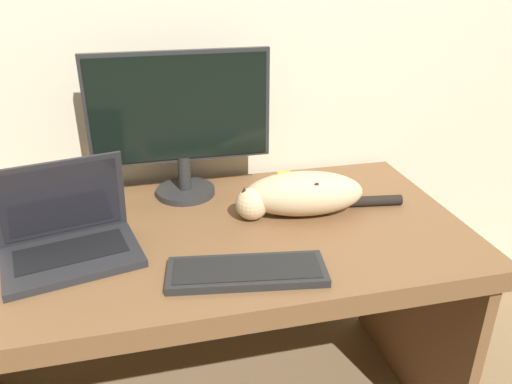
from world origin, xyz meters
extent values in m
cube|color=brown|center=(0.00, 0.37, 0.69)|extent=(1.55, 0.75, 0.06)
cube|color=brown|center=(0.73, 0.37, 0.33)|extent=(0.04, 0.69, 0.66)
cylinder|color=#282828|center=(0.01, 0.63, 0.73)|extent=(0.19, 0.19, 0.02)
cylinder|color=#282828|center=(0.01, 0.63, 0.79)|extent=(0.04, 0.04, 0.11)
cube|color=#282828|center=(0.01, 0.64, 1.00)|extent=(0.56, 0.02, 0.34)
cube|color=black|center=(0.01, 0.63, 1.00)|extent=(0.53, 0.01, 0.32)
cube|color=#232326|center=(-0.32, 0.30, 0.73)|extent=(0.37, 0.29, 0.02)
cube|color=black|center=(-0.32, 0.32, 0.74)|extent=(0.29, 0.18, 0.00)
cube|color=#232326|center=(-0.34, 0.40, 0.85)|extent=(0.33, 0.12, 0.22)
cube|color=black|center=(-0.34, 0.39, 0.85)|extent=(0.30, 0.10, 0.20)
cube|color=black|center=(0.10, 0.14, 0.73)|extent=(0.40, 0.19, 0.02)
cube|color=black|center=(0.10, 0.14, 0.74)|extent=(0.37, 0.16, 0.00)
ellipsoid|color=#D1B284|center=(0.34, 0.42, 0.78)|extent=(0.37, 0.20, 0.13)
ellipsoid|color=black|center=(0.35, 0.42, 0.82)|extent=(0.17, 0.14, 0.05)
sphere|color=#D1B284|center=(0.18, 0.42, 0.76)|extent=(0.10, 0.10, 0.10)
cone|color=black|center=(0.16, 0.42, 0.80)|extent=(0.03, 0.03, 0.03)
cone|color=black|center=(0.20, 0.42, 0.80)|extent=(0.03, 0.03, 0.03)
cylinder|color=black|center=(0.57, 0.41, 0.73)|extent=(0.17, 0.05, 0.03)
cube|color=gold|center=(0.34, 0.61, 0.74)|extent=(0.05, 0.05, 0.05)
camera|label=1|loc=(-0.11, -0.85, 1.41)|focal=35.00mm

